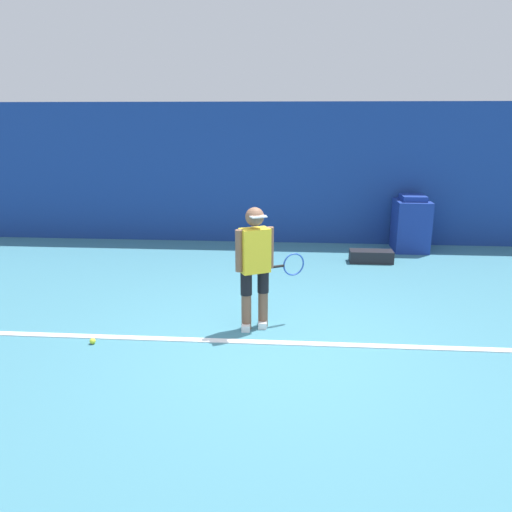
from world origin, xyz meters
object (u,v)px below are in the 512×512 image
Objects in this scene: tennis_ball at (93,341)px; covered_chair at (411,224)px; tennis_player at (256,263)px; equipment_bag at (371,256)px.

covered_chair is (4.50, 4.51, 0.48)m from tennis_ball.
covered_chair is at bearing 28.00° from tennis_player.
equipment_bag is at bearing 31.07° from tennis_player.
tennis_ball is at bearing 171.02° from tennis_player.
covered_chair is (2.68, 3.90, -0.31)m from tennis_player.
tennis_player is at bearing -124.47° from covered_chair.
covered_chair is 1.41× the size of equipment_bag.
tennis_player is 3.57m from equipment_bag.
tennis_player is at bearing 18.56° from tennis_ball.
covered_chair reaches higher than tennis_ball.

